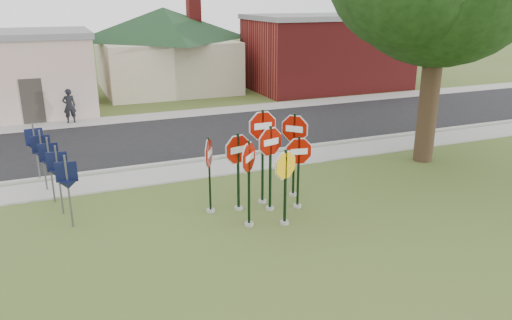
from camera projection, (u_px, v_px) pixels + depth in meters
name	position (u px, v px, depth m)	size (l,w,h in m)	color
ground	(282.00, 233.00, 12.98)	(120.00, 120.00, 0.00)	#415821
sidewalk_near	(216.00, 168.00, 17.79)	(60.00, 1.60, 0.06)	gray
road	(184.00, 137.00, 21.75)	(60.00, 7.00, 0.04)	black
sidewalk_far	(163.00, 116.00, 25.52)	(60.00, 1.60, 0.06)	gray
curb	(208.00, 159.00, 18.66)	(60.00, 0.20, 0.14)	gray
stop_sign_center	(270.00, 156.00, 13.91)	(1.08, 0.33, 2.60)	gray
stop_sign_yellow	(285.00, 178.00, 13.10)	(1.00, 0.40, 2.20)	gray
stop_sign_left	(249.00, 172.00, 12.93)	(0.79, 0.80, 2.48)	gray
stop_sign_right	(298.00, 163.00, 14.16)	(1.07, 0.24, 2.25)	gray
stop_sign_back_right	(263.00, 142.00, 14.30)	(1.16, 0.24, 2.94)	gray
stop_sign_back_left	(238.00, 161.00, 13.96)	(1.12, 0.33, 2.40)	gray
stop_sign_far_right	(294.00, 142.00, 14.90)	(0.81, 0.84, 2.70)	gray
stop_sign_far_left	(209.00, 165.00, 13.81)	(0.56, 1.00, 2.33)	gray
route_sign_row	(50.00, 163.00, 14.59)	(1.43, 4.63, 2.00)	#59595E
building_house	(164.00, 33.00, 31.88)	(11.60, 11.60, 6.20)	beige
building_brick	(327.00, 51.00, 32.81)	(10.20, 6.20, 4.75)	maroon
bg_tree_right	(387.00, 0.00, 42.03)	(5.60, 5.60, 8.40)	black
pedestrian	(69.00, 106.00, 23.79)	(0.60, 0.40, 1.65)	black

